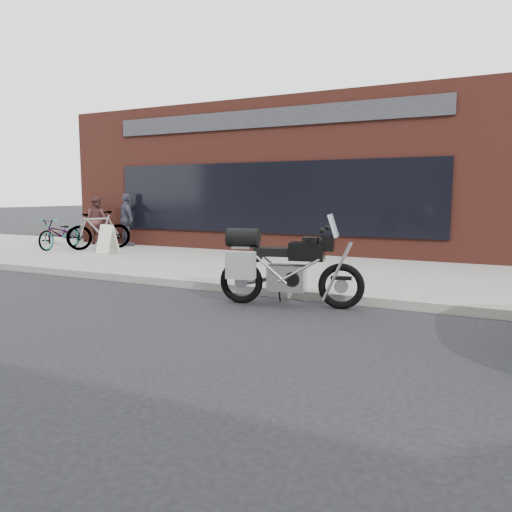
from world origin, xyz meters
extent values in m
plane|color=black|center=(0.00, 0.00, 0.00)|extent=(120.00, 120.00, 0.00)
cube|color=gray|center=(0.00, 7.00, 0.07)|extent=(44.00, 6.00, 0.15)
cube|color=#5C261D|center=(-2.00, 14.00, 2.25)|extent=(14.00, 10.00, 4.50)
cube|color=black|center=(-2.00, 8.97, 1.70)|extent=(10.00, 0.08, 2.00)
cube|color=#25252A|center=(-2.00, 8.97, 3.90)|extent=(10.00, 0.08, 0.50)
torus|color=black|center=(0.32, 3.33, 0.36)|extent=(0.74, 0.26, 0.73)
torus|color=black|center=(1.92, 3.66, 0.36)|extent=(0.74, 0.26, 0.73)
cube|color=#B7B7BC|center=(1.07, 3.48, 0.46)|extent=(0.65, 0.44, 0.41)
cube|color=black|center=(1.39, 3.55, 0.90)|extent=(0.60, 0.45, 0.28)
cube|color=black|center=(0.85, 3.44, 0.87)|extent=(0.65, 0.42, 0.13)
cube|color=black|center=(0.48, 3.36, 0.79)|extent=(0.37, 0.30, 0.15)
cube|color=black|center=(1.71, 3.61, 1.04)|extent=(0.24, 0.30, 0.24)
cube|color=silver|center=(1.78, 3.63, 1.31)|extent=(0.22, 0.35, 0.37)
cylinder|color=black|center=(1.63, 3.60, 1.11)|extent=(0.19, 0.76, 0.03)
cube|color=#B7B7BC|center=(0.35, 3.34, 0.94)|extent=(0.37, 0.38, 0.03)
cube|color=slate|center=(0.45, 3.07, 0.68)|extent=(0.49, 0.28, 0.44)
cylinder|color=black|center=(0.35, 3.34, 1.09)|extent=(0.57, 0.40, 0.31)
cylinder|color=#B7B7BC|center=(0.60, 3.57, 0.38)|extent=(0.61, 0.21, 0.21)
imported|color=gray|center=(-7.90, 7.00, 0.61)|extent=(0.85, 1.84, 0.93)
imported|color=gray|center=(-6.77, 7.46, 0.72)|extent=(1.42, 1.92, 1.15)
cube|color=silver|center=(-5.80, 6.65, 0.55)|extent=(0.53, 0.31, 0.81)
cube|color=silver|center=(-5.77, 6.86, 0.55)|extent=(0.53, 0.31, 0.81)
cylinder|color=black|center=(-9.50, 7.98, 0.34)|extent=(0.06, 0.06, 0.38)
cylinder|color=brown|center=(-9.50, 7.98, 0.55)|extent=(0.74, 0.74, 0.04)
imported|color=#4B2B28|center=(-7.94, 8.60, 0.94)|extent=(0.79, 0.62, 1.59)
imported|color=#3E3B4C|center=(-6.68, 8.60, 0.99)|extent=(1.06, 0.84, 1.68)
camera|label=1|loc=(4.17, -3.83, 1.79)|focal=35.00mm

